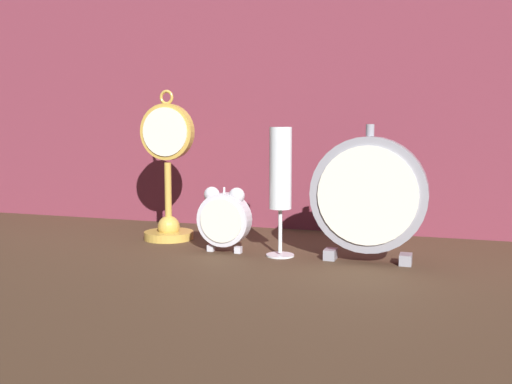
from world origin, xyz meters
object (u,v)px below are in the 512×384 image
at_px(alarm_clock_twin_bell, 224,216).
at_px(mantel_clock_silver, 369,195).
at_px(champagne_flute, 280,177).
at_px(pocket_watch_on_stand, 168,181).

relative_size(alarm_clock_twin_bell, mantel_clock_silver, 0.52).
bearing_deg(champagne_flute, pocket_watch_on_stand, 163.19).
bearing_deg(mantel_clock_silver, champagne_flute, -179.11).
xyz_separation_m(pocket_watch_on_stand, alarm_clock_twin_bell, (0.15, -0.08, -0.05)).
height_order(alarm_clock_twin_bell, champagne_flute, champagne_flute).
bearing_deg(alarm_clock_twin_bell, mantel_clock_silver, 0.94).
distance_m(pocket_watch_on_stand, mantel_clock_silver, 0.42).
distance_m(pocket_watch_on_stand, champagne_flute, 0.27).
relative_size(pocket_watch_on_stand, champagne_flute, 1.32).
distance_m(alarm_clock_twin_bell, champagne_flute, 0.13).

